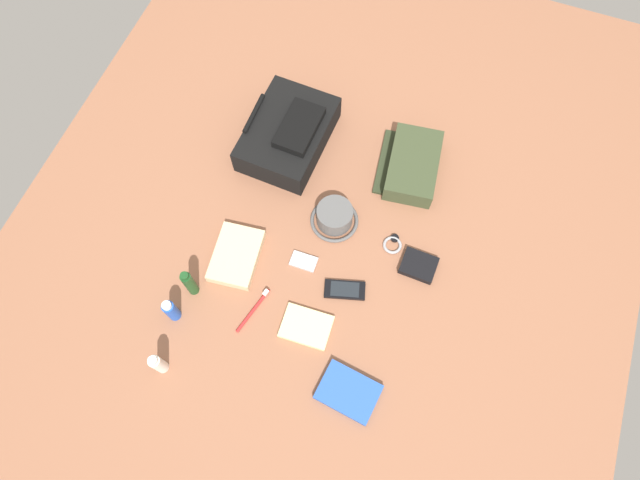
% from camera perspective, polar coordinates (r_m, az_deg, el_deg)
% --- Properties ---
extents(ground_plane, '(2.64, 2.02, 0.02)m').
position_cam_1_polar(ground_plane, '(1.79, 0.00, -0.64)').
color(ground_plane, '#925C42').
rests_on(ground_plane, ground).
extents(backpack, '(0.37, 0.27, 0.13)m').
position_cam_1_polar(backpack, '(1.92, -3.32, 11.04)').
color(backpack, black).
rests_on(backpack, ground_plane).
extents(toiletry_pouch, '(0.29, 0.23, 0.07)m').
position_cam_1_polar(toiletry_pouch, '(1.90, 9.59, 7.73)').
color(toiletry_pouch, '#384228').
rests_on(toiletry_pouch, ground_plane).
extents(bucket_hat, '(0.16, 0.16, 0.08)m').
position_cam_1_polar(bucket_hat, '(1.78, 1.53, 2.45)').
color(bucket_hat, '#575757').
rests_on(bucket_hat, ground_plane).
extents(toothpaste_tube, '(0.04, 0.04, 0.12)m').
position_cam_1_polar(toothpaste_tube, '(1.68, -16.59, -12.33)').
color(toothpaste_tube, white).
rests_on(toothpaste_tube, ground_plane).
extents(deodorant_spray, '(0.04, 0.04, 0.11)m').
position_cam_1_polar(deodorant_spray, '(1.71, -15.32, -7.12)').
color(deodorant_spray, blue).
rests_on(deodorant_spray, ground_plane).
extents(shampoo_bottle, '(0.03, 0.03, 0.14)m').
position_cam_1_polar(shampoo_bottle, '(1.71, -13.51, -4.41)').
color(shampoo_bottle, '#19471E').
rests_on(shampoo_bottle, ground_plane).
extents(paperback_novel, '(0.14, 0.18, 0.02)m').
position_cam_1_polar(paperback_novel, '(1.65, 2.99, -15.62)').
color(paperback_novel, blue).
rests_on(paperback_novel, ground_plane).
extents(cell_phone, '(0.09, 0.14, 0.01)m').
position_cam_1_polar(cell_phone, '(1.72, 2.61, -5.23)').
color(cell_phone, black).
rests_on(cell_phone, ground_plane).
extents(media_player, '(0.05, 0.09, 0.01)m').
position_cam_1_polar(media_player, '(1.75, -1.71, -2.26)').
color(media_player, '#B7B7BC').
rests_on(media_player, ground_plane).
extents(wristwatch, '(0.07, 0.06, 0.01)m').
position_cam_1_polar(wristwatch, '(1.79, 7.62, -0.43)').
color(wristwatch, '#99999E').
rests_on(wristwatch, ground_plane).
extents(toothbrush, '(0.16, 0.05, 0.02)m').
position_cam_1_polar(toothbrush, '(1.71, -6.82, -7.05)').
color(toothbrush, red).
rests_on(toothbrush, ground_plane).
extents(wallet, '(0.09, 0.11, 0.02)m').
position_cam_1_polar(wallet, '(1.77, 10.29, -2.64)').
color(wallet, black).
rests_on(wallet, ground_plane).
extents(notepad, '(0.12, 0.16, 0.02)m').
position_cam_1_polar(notepad, '(1.69, -1.45, -9.05)').
color(notepad, beige).
rests_on(notepad, ground_plane).
extents(folded_towel, '(0.21, 0.16, 0.04)m').
position_cam_1_polar(folded_towel, '(1.77, -8.77, -1.64)').
color(folded_towel, beige).
rests_on(folded_towel, ground_plane).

